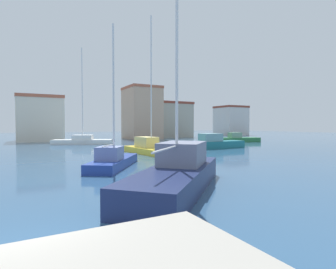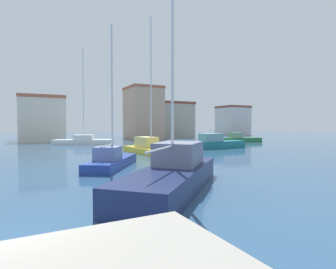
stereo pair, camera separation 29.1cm
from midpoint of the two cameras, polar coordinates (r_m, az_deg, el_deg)
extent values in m
plane|color=#2D5175|center=(29.77, 1.66, -3.19)|extent=(160.00, 160.00, 0.00)
cube|color=white|center=(39.59, -17.21, -1.49)|extent=(8.40, 5.46, 0.66)
cube|color=silver|center=(39.55, -17.17, -0.55)|extent=(3.19, 2.89, 0.65)
cylinder|color=silver|center=(39.75, -17.31, 8.21)|extent=(0.12, 0.12, 12.76)
cube|color=#1E707A|center=(31.57, 10.29, -2.16)|extent=(7.40, 1.96, 0.83)
cube|color=#6B9CA2|center=(31.11, 9.35, -0.62)|extent=(2.48, 1.55, 0.90)
cube|color=#19234C|center=(11.18, 1.70, -9.52)|extent=(7.32, 7.28, 0.96)
cube|color=slate|center=(11.98, 3.01, -4.01)|extent=(2.97, 2.96, 0.99)
cylinder|color=silver|center=(11.83, 1.73, 24.18)|extent=(0.12, 0.12, 12.43)
cylinder|color=silver|center=(9.60, -0.70, -3.11)|extent=(2.08, 2.06, 0.08)
cube|color=#28703D|center=(43.75, 15.26, -1.11)|extent=(6.87, 3.15, 0.70)
cube|color=gray|center=(43.32, 14.39, -0.11)|extent=(1.97, 1.79, 0.84)
cube|color=#233D93|center=(17.80, -11.22, -5.85)|extent=(4.89, 6.12, 0.58)
cube|color=#6E7DB1|center=(16.88, -12.14, -3.90)|extent=(2.03, 2.08, 0.82)
cylinder|color=silver|center=(17.76, -11.32, 8.91)|extent=(0.12, 0.12, 8.56)
cylinder|color=silver|center=(16.62, -12.40, -2.30)|extent=(1.28, 1.85, 0.08)
cube|color=gold|center=(25.39, -3.28, -3.48)|extent=(3.00, 7.94, 0.55)
cube|color=#DFCD77|center=(26.13, -4.29, -1.61)|extent=(1.65, 2.56, 1.01)
cylinder|color=silver|center=(25.58, -3.31, 10.99)|extent=(0.12, 0.12, 12.29)
cube|color=beige|center=(50.50, -25.10, 2.76)|extent=(6.93, 8.41, 7.01)
cube|color=#B25B42|center=(50.70, -25.16, 7.00)|extent=(7.07, 8.58, 0.50)
cube|color=tan|center=(53.32, -5.12, 4.32)|extent=(6.06, 7.11, 9.66)
cube|color=#B25B42|center=(53.76, -5.14, 9.74)|extent=(6.18, 7.25, 0.50)
cube|color=#B2A893|center=(59.46, -1.19, 2.92)|extent=(12.40, 8.05, 7.22)
cube|color=brown|center=(59.65, -1.20, 6.63)|extent=(12.65, 8.21, 0.50)
cube|color=beige|center=(73.75, 13.65, 2.69)|extent=(6.79, 6.71, 7.19)
cube|color=brown|center=(73.90, 13.68, 5.67)|extent=(6.92, 6.85, 0.50)
camera|label=1|loc=(0.15, -89.70, 0.01)|focal=28.78mm
camera|label=2|loc=(0.15, 90.30, -0.01)|focal=28.78mm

